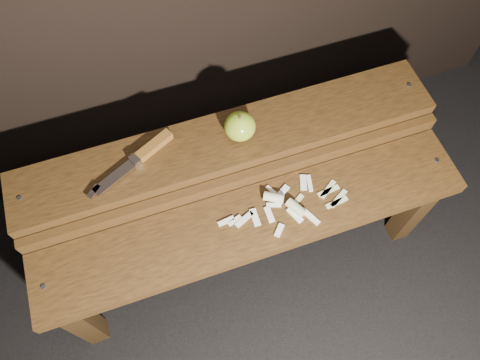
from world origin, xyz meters
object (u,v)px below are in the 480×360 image
object	(u,v)px
apple	(240,126)
knife	(144,154)
bench_front_tier	(254,232)
bench_rear_tier	(228,155)

from	to	relation	value
apple	knife	bearing A→B (deg)	176.03
bench_front_tier	bench_rear_tier	bearing A→B (deg)	90.00
bench_rear_tier	knife	world-z (taller)	knife
bench_front_tier	knife	bearing A→B (deg)	132.23
apple	knife	xyz separation A→B (m)	(-0.26, 0.02, -0.03)
apple	knife	world-z (taller)	apple
apple	bench_front_tier	bearing A→B (deg)	-99.23
bench_front_tier	apple	size ratio (longest dim) A/B	13.42
bench_front_tier	knife	size ratio (longest dim) A/B	4.67
bench_rear_tier	bench_front_tier	bearing A→B (deg)	-90.00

